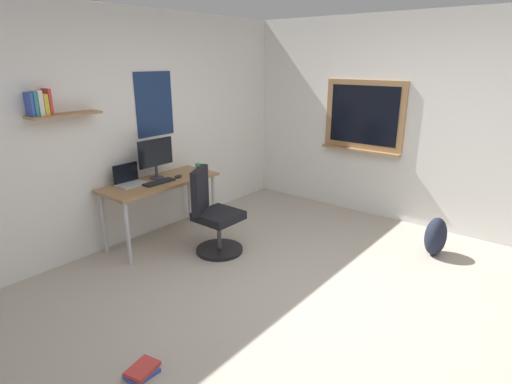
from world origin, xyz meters
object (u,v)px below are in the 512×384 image
at_px(desk, 161,187).
at_px(office_chair, 213,217).
at_px(coffee_mug, 199,167).
at_px(backpack, 436,236).
at_px(computer_mouse, 178,176).
at_px(monitor_primary, 156,156).
at_px(keyboard, 159,182).
at_px(laptop, 129,180).
at_px(book_stack_on_floor, 142,371).

bearing_deg(desk, office_chair, -78.34).
distance_m(coffee_mug, backpack, 2.86).
bearing_deg(computer_mouse, monitor_primary, 137.68).
bearing_deg(keyboard, desk, 45.85).
xyz_separation_m(coffee_mug, backpack, (1.02, -2.62, -0.56)).
bearing_deg(monitor_primary, backpack, -60.07).
relative_size(desk, computer_mouse, 13.21).
bearing_deg(keyboard, laptop, 138.94).
distance_m(keyboard, backpack, 3.11).
xyz_separation_m(office_chair, laptop, (-0.45, 0.83, 0.38)).
relative_size(keyboard, backpack, 0.87).
bearing_deg(laptop, backpack, -55.42).
xyz_separation_m(office_chair, monitor_primary, (-0.11, 0.78, 0.59)).
distance_m(monitor_primary, keyboard, 0.32).
height_order(desk, laptop, laptop).
bearing_deg(monitor_primary, book_stack_on_floor, -132.05).
relative_size(desk, coffee_mug, 14.93).
distance_m(desk, backpack, 3.12).
bearing_deg(keyboard, coffee_mug, 4.36).
relative_size(desk, monitor_primary, 2.96).
height_order(keyboard, coffee_mug, coffee_mug).
bearing_deg(desk, keyboard, -134.15).
bearing_deg(keyboard, backpack, -56.90).
height_order(desk, book_stack_on_floor, desk).
bearing_deg(desk, laptop, 155.84).
xyz_separation_m(keyboard, book_stack_on_floor, (-1.47, -1.58, -0.71)).
bearing_deg(laptop, monitor_primary, -7.99).
distance_m(desk, book_stack_on_floor, 2.34).
bearing_deg(backpack, desk, 121.32).
xyz_separation_m(laptop, backpack, (1.91, -2.77, -0.57)).
bearing_deg(book_stack_on_floor, backpack, -17.46).
bearing_deg(office_chair, desk, 101.66).
bearing_deg(laptop, desk, -24.16).
relative_size(desk, office_chair, 1.45).
bearing_deg(monitor_primary, keyboard, -122.58).
bearing_deg(book_stack_on_floor, computer_mouse, 42.11).
bearing_deg(keyboard, book_stack_on_floor, -132.88).
distance_m(office_chair, computer_mouse, 0.71).
relative_size(desk, book_stack_on_floor, 5.81).
bearing_deg(backpack, office_chair, 126.94).
height_order(desk, keyboard, keyboard).
relative_size(office_chair, laptop, 3.06).
xyz_separation_m(office_chair, keyboard, (-0.21, 0.62, 0.33)).
relative_size(laptop, backpack, 0.73).
bearing_deg(backpack, computer_mouse, 118.50).
bearing_deg(book_stack_on_floor, coffee_mug, 37.51).
xyz_separation_m(monitor_primary, computer_mouse, (0.18, -0.16, -0.25)).
height_order(laptop, monitor_primary, monitor_primary).
bearing_deg(backpack, monitor_primary, 119.93).
height_order(office_chair, book_stack_on_floor, office_chair).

